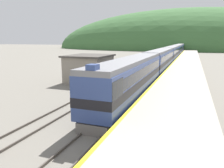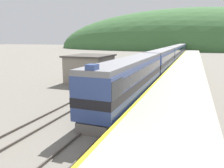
% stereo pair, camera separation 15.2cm
% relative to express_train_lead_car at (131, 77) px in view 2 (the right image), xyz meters
% --- Properties ---
extents(track_main, '(1.52, 180.00, 0.16)m').
position_rel_express_train_lead_car_xyz_m(track_main, '(0.00, 45.85, -2.28)').
color(track_main, '#4C443D').
rests_on(track_main, ground).
extents(track_siding, '(1.52, 180.00, 0.16)m').
position_rel_express_train_lead_car_xyz_m(track_siding, '(-4.53, 45.85, -2.28)').
color(track_siding, '#4C443D').
rests_on(track_siding, ground).
extents(platform, '(6.07, 140.00, 1.14)m').
position_rel_express_train_lead_car_xyz_m(platform, '(4.67, 25.85, -1.80)').
color(platform, '#ADA393').
rests_on(platform, ground).
extents(distant_hills, '(189.36, 85.21, 53.60)m').
position_rel_express_train_lead_car_xyz_m(distant_hills, '(0.00, 138.51, -2.36)').
color(distant_hills, '#3D6B38').
rests_on(distant_hills, ground).
extents(station_shed, '(5.98, 6.96, 3.99)m').
position_rel_express_train_lead_car_xyz_m(station_shed, '(-8.57, 7.77, -0.35)').
color(station_shed, gray).
rests_on(station_shed, ground).
extents(express_train_lead_car, '(2.94, 19.76, 4.68)m').
position_rel_express_train_lead_car_xyz_m(express_train_lead_car, '(0.00, 0.00, 0.00)').
color(express_train_lead_car, black).
rests_on(express_train_lead_car, ground).
extents(carriage_second, '(2.93, 21.82, 4.32)m').
position_rel_express_train_lead_car_xyz_m(carriage_second, '(0.00, 21.90, -0.01)').
color(carriage_second, black).
rests_on(carriage_second, ground).
extents(carriage_third, '(2.93, 21.82, 4.32)m').
position_rel_express_train_lead_car_xyz_m(carriage_third, '(0.00, 44.61, -0.01)').
color(carriage_third, black).
rests_on(carriage_third, ground).
extents(carriage_fourth, '(2.93, 21.82, 4.32)m').
position_rel_express_train_lead_car_xyz_m(carriage_fourth, '(0.00, 67.31, -0.01)').
color(carriage_fourth, black).
rests_on(carriage_fourth, ground).
extents(carriage_fifth, '(2.93, 21.82, 4.32)m').
position_rel_express_train_lead_car_xyz_m(carriage_fifth, '(0.00, 90.01, -0.01)').
color(carriage_fifth, black).
rests_on(carriage_fifth, ground).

